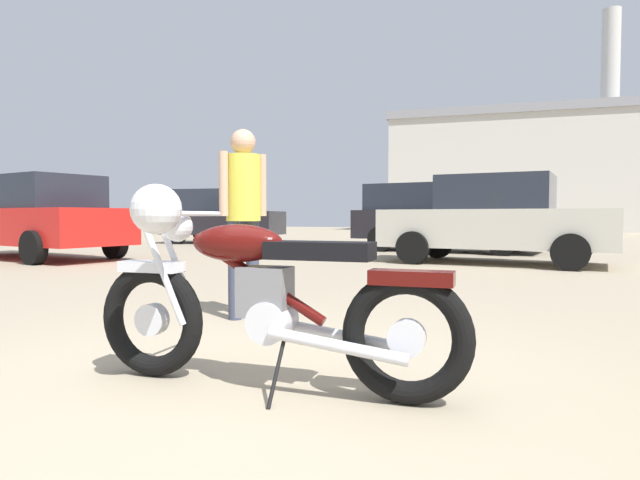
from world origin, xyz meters
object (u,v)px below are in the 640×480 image
dark_sedan_left (444,215)px  blue_hatchback_right (220,216)px  vintage_motorcycle (257,295)px  bystander (243,203)px  silver_sedan_mid (496,220)px  pale_sedan_back (31,214)px

dark_sedan_left → blue_hatchback_right: bearing=177.4°
dark_sedan_left → vintage_motorcycle: bearing=-77.8°
bystander → silver_sedan_mid: (1.64, 6.65, -0.18)m
vintage_motorcycle → silver_sedan_mid: 8.37m
vintage_motorcycle → silver_sedan_mid: (0.59, 8.34, 0.34)m
bystander → dark_sedan_left: dark_sedan_left is taller
blue_hatchback_right → dark_sedan_left: blue_hatchback_right is taller
pale_sedan_back → vintage_motorcycle: bearing=-23.8°
vintage_motorcycle → pale_sedan_back: 10.62m
blue_hatchback_right → pale_sedan_back: bearing=-98.9°
vintage_motorcycle → blue_hatchback_right: size_ratio=0.51×
blue_hatchback_right → dark_sedan_left: bearing=-16.9°
vintage_motorcycle → silver_sedan_mid: bearing=-97.2°
blue_hatchback_right → dark_sedan_left: (7.56, -1.38, 0.02)m
vintage_motorcycle → dark_sedan_left: dark_sedan_left is taller
vintage_motorcycle → blue_hatchback_right: bearing=-60.0°
silver_sedan_mid → dark_sedan_left: size_ratio=0.89×
silver_sedan_mid → blue_hatchback_right: size_ratio=1.07×
vintage_motorcycle → pale_sedan_back: (-8.75, 6.00, 0.45)m
vintage_motorcycle → dark_sedan_left: size_ratio=0.43×
pale_sedan_back → dark_sedan_left: same height
pale_sedan_back → blue_hatchback_right: 6.98m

